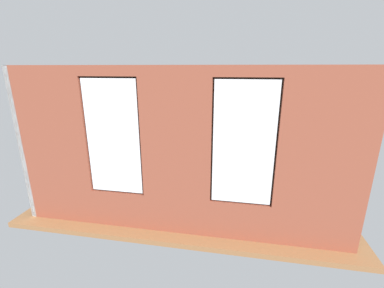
{
  "coord_description": "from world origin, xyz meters",
  "views": [
    {
      "loc": [
        -1.04,
        6.5,
        2.99
      ],
      "look_at": [
        0.09,
        0.4,
        1.13
      ],
      "focal_mm": 24.0,
      "sensor_mm": 36.0,
      "label": 1
    }
  ],
  "objects_px": {
    "cup_ceramic": "(193,158)",
    "tv_flatscreen": "(96,150)",
    "remote_silver": "(185,156)",
    "potted_plant_by_left_couch": "(269,159)",
    "candle_jar": "(191,156)",
    "remote_gray": "(204,157)",
    "potted_plant_near_tv": "(96,168)",
    "couch_by_window": "(166,197)",
    "potted_plant_corner_near_left": "(285,146)",
    "potted_plant_corner_far_left": "(315,204)",
    "table_plant_small": "(176,154)",
    "potted_plant_beside_window_right": "(99,174)",
    "potted_plant_mid_room_small": "(227,157)",
    "media_console": "(98,170)",
    "coffee_table": "(191,160)",
    "couch_left": "(290,177)",
    "papasan_chair": "(177,145)",
    "potted_plant_foreground_right": "(137,137)",
    "potted_plant_between_couches": "(228,190)"
  },
  "relations": [
    {
      "from": "cup_ceramic",
      "to": "tv_flatscreen",
      "type": "xyz_separation_m",
      "value": [
        2.58,
        0.76,
        0.35
      ]
    },
    {
      "from": "remote_silver",
      "to": "potted_plant_by_left_couch",
      "type": "bearing_deg",
      "value": 28.99
    },
    {
      "from": "cup_ceramic",
      "to": "candle_jar",
      "type": "relative_size",
      "value": 0.84
    },
    {
      "from": "remote_gray",
      "to": "potted_plant_near_tv",
      "type": "height_order",
      "value": "potted_plant_near_tv"
    },
    {
      "from": "couch_by_window",
      "to": "potted_plant_corner_near_left",
      "type": "height_order",
      "value": "potted_plant_corner_near_left"
    },
    {
      "from": "couch_by_window",
      "to": "potted_plant_corner_far_left",
      "type": "bearing_deg",
      "value": 178.32
    },
    {
      "from": "table_plant_small",
      "to": "remote_gray",
      "type": "xyz_separation_m",
      "value": [
        -0.79,
        -0.24,
        -0.12
      ]
    },
    {
      "from": "potted_plant_beside_window_right",
      "to": "potted_plant_by_left_couch",
      "type": "bearing_deg",
      "value": -142.22
    },
    {
      "from": "tv_flatscreen",
      "to": "potted_plant_mid_room_small",
      "type": "height_order",
      "value": "tv_flatscreen"
    },
    {
      "from": "remote_gray",
      "to": "potted_plant_by_left_couch",
      "type": "xyz_separation_m",
      "value": [
        -1.91,
        -0.6,
        -0.16
      ]
    },
    {
      "from": "potted_plant_near_tv",
      "to": "tv_flatscreen",
      "type": "bearing_deg",
      "value": -60.17
    },
    {
      "from": "candle_jar",
      "to": "remote_silver",
      "type": "height_order",
      "value": "candle_jar"
    },
    {
      "from": "couch_by_window",
      "to": "media_console",
      "type": "bearing_deg",
      "value": -29.19
    },
    {
      "from": "coffee_table",
      "to": "remote_silver",
      "type": "relative_size",
      "value": 8.07
    },
    {
      "from": "couch_left",
      "to": "potted_plant_corner_near_left",
      "type": "relative_size",
      "value": 1.4
    },
    {
      "from": "remote_silver",
      "to": "coffee_table",
      "type": "bearing_deg",
      "value": -13.54
    },
    {
      "from": "couch_left",
      "to": "tv_flatscreen",
      "type": "relative_size",
      "value": 1.77
    },
    {
      "from": "media_console",
      "to": "potted_plant_corner_far_left",
      "type": "height_order",
      "value": "potted_plant_corner_far_left"
    },
    {
      "from": "coffee_table",
      "to": "papasan_chair",
      "type": "height_order",
      "value": "papasan_chair"
    },
    {
      "from": "remote_silver",
      "to": "potted_plant_corner_far_left",
      "type": "height_order",
      "value": "potted_plant_corner_far_left"
    },
    {
      "from": "media_console",
      "to": "potted_plant_beside_window_right",
      "type": "bearing_deg",
      "value": 122.49
    },
    {
      "from": "media_console",
      "to": "potted_plant_near_tv",
      "type": "bearing_deg",
      "value": 119.9
    },
    {
      "from": "tv_flatscreen",
      "to": "potted_plant_foreground_right",
      "type": "relative_size",
      "value": 0.75
    },
    {
      "from": "coffee_table",
      "to": "papasan_chair",
      "type": "xyz_separation_m",
      "value": [
        0.71,
        -1.2,
        0.06
      ]
    },
    {
      "from": "table_plant_small",
      "to": "potted_plant_by_left_couch",
      "type": "distance_m",
      "value": 2.85
    },
    {
      "from": "couch_by_window",
      "to": "tv_flatscreen",
      "type": "distance_m",
      "value": 2.74
    },
    {
      "from": "table_plant_small",
      "to": "potted_plant_foreground_right",
      "type": "relative_size",
      "value": 0.18
    },
    {
      "from": "cup_ceramic",
      "to": "potted_plant_corner_near_left",
      "type": "relative_size",
      "value": 0.06
    },
    {
      "from": "potted_plant_by_left_couch",
      "to": "potted_plant_beside_window_right",
      "type": "xyz_separation_m",
      "value": [
        3.88,
        3.0,
        0.48
      ]
    },
    {
      "from": "remote_silver",
      "to": "potted_plant_corner_far_left",
      "type": "relative_size",
      "value": 0.15
    },
    {
      "from": "remote_silver",
      "to": "cup_ceramic",
      "type": "bearing_deg",
      "value": -21.7
    },
    {
      "from": "remote_silver",
      "to": "potted_plant_corner_far_left",
      "type": "xyz_separation_m",
      "value": [
        -3.01,
        2.37,
        0.05
      ]
    },
    {
      "from": "cup_ceramic",
      "to": "potted_plant_by_left_couch",
      "type": "relative_size",
      "value": 0.19
    },
    {
      "from": "couch_left",
      "to": "papasan_chair",
      "type": "bearing_deg",
      "value": -115.48
    },
    {
      "from": "candle_jar",
      "to": "table_plant_small",
      "type": "relative_size",
      "value": 0.4
    },
    {
      "from": "tv_flatscreen",
      "to": "potted_plant_near_tv",
      "type": "height_order",
      "value": "tv_flatscreen"
    },
    {
      "from": "papasan_chair",
      "to": "potted_plant_near_tv",
      "type": "relative_size",
      "value": 0.97
    },
    {
      "from": "potted_plant_beside_window_right",
      "to": "potted_plant_between_couches",
      "type": "relative_size",
      "value": 1.51
    },
    {
      "from": "coffee_table",
      "to": "media_console",
      "type": "distance_m",
      "value": 2.63
    },
    {
      "from": "potted_plant_between_couches",
      "to": "tv_flatscreen",
      "type": "bearing_deg",
      "value": -19.11
    },
    {
      "from": "potted_plant_corner_far_left",
      "to": "table_plant_small",
      "type": "bearing_deg",
      "value": -33.69
    },
    {
      "from": "remote_gray",
      "to": "potted_plant_corner_near_left",
      "type": "relative_size",
      "value": 0.13
    },
    {
      "from": "papasan_chair",
      "to": "remote_gray",
      "type": "bearing_deg",
      "value": 135.34
    },
    {
      "from": "tv_flatscreen",
      "to": "potted_plant_by_left_couch",
      "type": "distance_m",
      "value": 5.06
    },
    {
      "from": "potted_plant_mid_room_small",
      "to": "potted_plant_between_couches",
      "type": "distance_m",
      "value": 2.23
    },
    {
      "from": "coffee_table",
      "to": "potted_plant_corner_far_left",
      "type": "relative_size",
      "value": 1.19
    },
    {
      "from": "potted_plant_by_left_couch",
      "to": "potted_plant_between_couches",
      "type": "relative_size",
      "value": 0.52
    },
    {
      "from": "remote_silver",
      "to": "potted_plant_corner_near_left",
      "type": "xyz_separation_m",
      "value": [
        -3.02,
        -1.25,
        0.12
      ]
    },
    {
      "from": "potted_plant_beside_window_right",
      "to": "potted_plant_between_couches",
      "type": "xyz_separation_m",
      "value": [
        -2.76,
        -0.13,
        -0.19
      ]
    },
    {
      "from": "potted_plant_mid_room_small",
      "to": "potted_plant_beside_window_right",
      "type": "xyz_separation_m",
      "value": [
        2.63,
        2.36,
        0.25
      ]
    }
  ]
}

